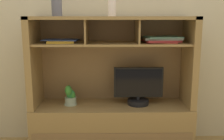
{
  "coord_description": "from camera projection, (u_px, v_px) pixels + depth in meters",
  "views": [
    {
      "loc": [
        -0.04,
        -2.5,
        1.33
      ],
      "look_at": [
        0.0,
        0.0,
        0.82
      ],
      "focal_mm": 42.17,
      "sensor_mm": 36.0,
      "label": 1
    }
  ],
  "objects": [
    {
      "name": "back_wall",
      "position": [
        112.0,
        9.0,
        2.69
      ],
      "size": [
        6.0,
        0.02,
        2.8
      ],
      "primitive_type": "cube",
      "color": "#BBAD8E",
      "rests_on": "ground"
    },
    {
      "name": "media_console",
      "position": [
        112.0,
        109.0,
        2.65
      ],
      "size": [
        1.56,
        0.49,
        1.33
      ],
      "color": "olive",
      "rests_on": "ground"
    },
    {
      "name": "tv_monitor",
      "position": [
        138.0,
        88.0,
        2.6
      ],
      "size": [
        0.49,
        0.21,
        0.38
      ],
      "color": "black",
      "rests_on": "media_console"
    },
    {
      "name": "potted_orchid",
      "position": [
        70.0,
        97.0,
        2.61
      ],
      "size": [
        0.13,
        0.13,
        0.2
      ],
      "color": "#90A08A",
      "rests_on": "media_console"
    },
    {
      "name": "potted_fern",
      "position": [
        71.0,
        97.0,
        2.61
      ],
      "size": [
        0.1,
        0.1,
        0.2
      ],
      "color": "silver",
      "rests_on": "media_console"
    },
    {
      "name": "magazine_stack_left",
      "position": [
        61.0,
        41.0,
        2.5
      ],
      "size": [
        0.35,
        0.28,
        0.03
      ],
      "color": "gold",
      "rests_on": "media_console"
    },
    {
      "name": "magazine_stack_centre",
      "position": [
        161.0,
        39.0,
        2.51
      ],
      "size": [
        0.37,
        0.3,
        0.06
      ],
      "color": "#A9362B",
      "rests_on": "media_console"
    },
    {
      "name": "ceramic_vase",
      "position": [
        57.0,
        5.0,
        2.41
      ],
      "size": [
        0.1,
        0.1,
        0.21
      ],
      "color": "#555561",
      "rests_on": "media_console"
    },
    {
      "name": "accent_vase",
      "position": [
        112.0,
        5.0,
        2.42
      ],
      "size": [
        0.08,
        0.08,
        0.21
      ],
      "color": "silver",
      "rests_on": "media_console"
    }
  ]
}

